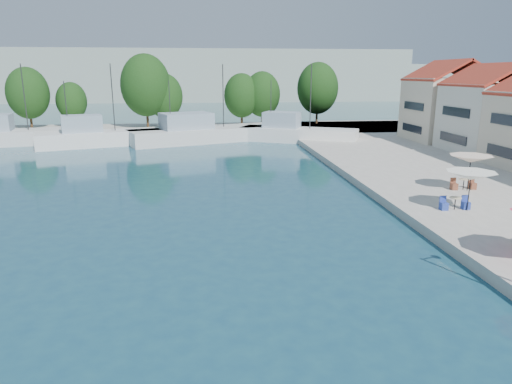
{
  "coord_description": "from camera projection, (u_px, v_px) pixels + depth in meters",
  "views": [
    {
      "loc": [
        -5.76,
        -2.63,
        8.58
      ],
      "look_at": [
        -2.49,
        26.0,
        1.1
      ],
      "focal_mm": 32.0,
      "sensor_mm": 36.0,
      "label": 1
    }
  ],
  "objects": [
    {
      "name": "tree_03",
      "position": [
        71.0,
        101.0,
        70.26
      ],
      "size": [
        4.6,
        4.6,
        6.8
      ],
      "color": "#3F2B19",
      "rests_on": "quay_far"
    },
    {
      "name": "tree_06",
      "position": [
        242.0,
        96.0,
        71.28
      ],
      "size": [
        5.49,
        5.49,
        8.12
      ],
      "color": "#3F2B19",
      "rests_on": "quay_far"
    },
    {
      "name": "tree_07",
      "position": [
        262.0,
        94.0,
        71.95
      ],
      "size": [
        5.68,
        5.68,
        8.41
      ],
      "color": "#3F2B19",
      "rests_on": "quay_far"
    },
    {
      "name": "trawler_03",
      "position": [
        205.0,
        133.0,
        59.42
      ],
      "size": [
        21.13,
        12.26,
        10.2
      ],
      "rotation": [
        0.0,
        0.0,
        0.36
      ],
      "color": "silver",
      "rests_on": "ground"
    },
    {
      "name": "tree_05",
      "position": [
        165.0,
        96.0,
        69.77
      ],
      "size": [
        5.47,
        5.47,
        8.09
      ],
      "color": "#3F2B19",
      "rests_on": "quay_far"
    },
    {
      "name": "building_06",
      "position": [
        448.0,
        100.0,
        55.62
      ],
      "size": [
        9.0,
        8.8,
        10.2
      ],
      "color": "beige",
      "rests_on": "quay_right"
    },
    {
      "name": "hill_east",
      "position": [
        318.0,
        81.0,
        181.31
      ],
      "size": [
        140.0,
        40.0,
        12.0
      ],
      "primitive_type": "cube",
      "color": "#93A094",
      "rests_on": "ground"
    },
    {
      "name": "hill_west",
      "position": [
        130.0,
        76.0,
        153.88
      ],
      "size": [
        180.0,
        40.0,
        16.0
      ],
      "primitive_type": "cube",
      "color": "#93A094",
      "rests_on": "ground"
    },
    {
      "name": "tree_02",
      "position": [
        28.0,
        93.0,
        67.71
      ],
      "size": [
        6.09,
        6.09,
        9.02
      ],
      "color": "#3F2B19",
      "rests_on": "quay_far"
    },
    {
      "name": "tree_08",
      "position": [
        318.0,
        88.0,
        74.3
      ],
      "size": [
        6.67,
        6.67,
        9.88
      ],
      "color": "#3F2B19",
      "rests_on": "quay_far"
    },
    {
      "name": "umbrella_cream",
      "position": [
        471.0,
        159.0,
        31.61
      ],
      "size": [
        2.94,
        2.94,
        2.52
      ],
      "color": "black",
      "rests_on": "quay_right"
    },
    {
      "name": "trawler_04",
      "position": [
        295.0,
        134.0,
        59.16
      ],
      "size": [
        15.2,
        9.98,
        10.2
      ],
      "rotation": [
        0.0,
        0.0,
        -0.45
      ],
      "color": "white",
      "rests_on": "ground"
    },
    {
      "name": "umbrella_white",
      "position": [
        471.0,
        176.0,
        26.92
      ],
      "size": [
        2.92,
        2.92,
        2.4
      ],
      "color": "black",
      "rests_on": "quay_right"
    },
    {
      "name": "tree_04",
      "position": [
        146.0,
        85.0,
        68.19
      ],
      "size": [
        7.39,
        7.39,
        10.94
      ],
      "color": "#3F2B19",
      "rests_on": "quay_far"
    },
    {
      "name": "trawler_02",
      "position": [
        99.0,
        137.0,
        55.87
      ],
      "size": [
        15.76,
        8.4,
        10.2
      ],
      "rotation": [
        0.0,
        0.0,
        0.31
      ],
      "color": "white",
      "rests_on": "ground"
    },
    {
      "name": "trawler_01",
      "position": [
        9.0,
        136.0,
        56.61
      ],
      "size": [
        18.36,
        8.02,
        10.2
      ],
      "rotation": [
        0.0,
        0.0,
        0.2
      ],
      "color": "silver",
      "rests_on": "ground"
    },
    {
      "name": "cafe_table_03",
      "position": [
        463.0,
        186.0,
        32.39
      ],
      "size": [
        1.82,
        0.7,
        0.76
      ],
      "color": "black",
      "rests_on": "quay_right"
    },
    {
      "name": "building_05",
      "position": [
        493.0,
        107.0,
        47.02
      ],
      "size": [
        8.4,
        8.8,
        9.7
      ],
      "color": "silver",
      "rests_on": "quay_right"
    },
    {
      "name": "cafe_table_02",
      "position": [
        455.0,
        205.0,
        27.58
      ],
      "size": [
        1.82,
        0.7,
        0.76
      ],
      "color": "black",
      "rests_on": "quay_right"
    },
    {
      "name": "quay_far",
      "position": [
        189.0,
        130.0,
        68.8
      ],
      "size": [
        90.0,
        16.0,
        0.6
      ],
      "primitive_type": "cube",
      "color": "#A8A498",
      "rests_on": "ground"
    }
  ]
}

